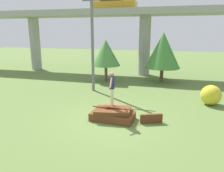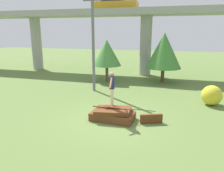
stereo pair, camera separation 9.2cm
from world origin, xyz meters
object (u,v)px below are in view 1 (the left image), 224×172
object	(u,v)px
car_on_overpass_left	(114,4)
utility_pole	(92,41)
bush_yellow_flowering	(211,95)
skater	(112,86)
tree_behind_right	(163,50)
tree_behind_left	(106,53)
skateboard	(112,106)

from	to	relation	value
car_on_overpass_left	utility_pole	distance (m)	8.03
car_on_overpass_left	bush_yellow_flowering	distance (m)	13.37
car_on_overpass_left	utility_pole	world-z (taller)	car_on_overpass_left
skater	tree_behind_right	bearing A→B (deg)	77.86
skater	utility_pole	xyz separation A→B (m)	(-2.75, 4.88, 1.91)
tree_behind_right	tree_behind_left	bearing A→B (deg)	-168.48
tree_behind_left	skater	bearing A→B (deg)	-71.19
skater	tree_behind_left	world-z (taller)	tree_behind_left
car_on_overpass_left	tree_behind_left	size ratio (longest dim) A/B	1.23
skater	bush_yellow_flowering	size ratio (longest dim) A/B	1.41
bush_yellow_flowering	skateboard	bearing A→B (deg)	-143.69
utility_pole	tree_behind_right	bearing A→B (deg)	40.86
car_on_overpass_left	tree_behind_left	world-z (taller)	car_on_overpass_left
tree_behind_right	utility_pole	bearing A→B (deg)	-139.14
utility_pole	bush_yellow_flowering	xyz separation A→B (m)	(7.76, -1.19, -3.00)
car_on_overpass_left	utility_pole	xyz separation A→B (m)	(0.44, -7.35, -3.21)
bush_yellow_flowering	skater	bearing A→B (deg)	-143.69
car_on_overpass_left	tree_behind_right	world-z (taller)	car_on_overpass_left
skateboard	tree_behind_left	world-z (taller)	tree_behind_left
car_on_overpass_left	bush_yellow_flowering	xyz separation A→B (m)	(8.20, -8.54, -6.21)
utility_pole	skater	bearing A→B (deg)	-60.60
tree_behind_left	car_on_overpass_left	bearing A→B (deg)	96.35
skater	tree_behind_left	bearing A→B (deg)	108.81
skateboard	utility_pole	world-z (taller)	utility_pole
car_on_overpass_left	skateboard	bearing A→B (deg)	-75.39
skateboard	car_on_overpass_left	size ratio (longest dim) A/B	0.18
utility_pole	tree_behind_right	world-z (taller)	utility_pole
skateboard	car_on_overpass_left	bearing A→B (deg)	104.61
skater	car_on_overpass_left	size ratio (longest dim) A/B	0.38
skateboard	bush_yellow_flowering	world-z (taller)	bush_yellow_flowering
utility_pole	bush_yellow_flowering	distance (m)	8.41
tree_behind_left	bush_yellow_flowering	xyz separation A→B (m)	(7.73, -4.28, -1.87)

